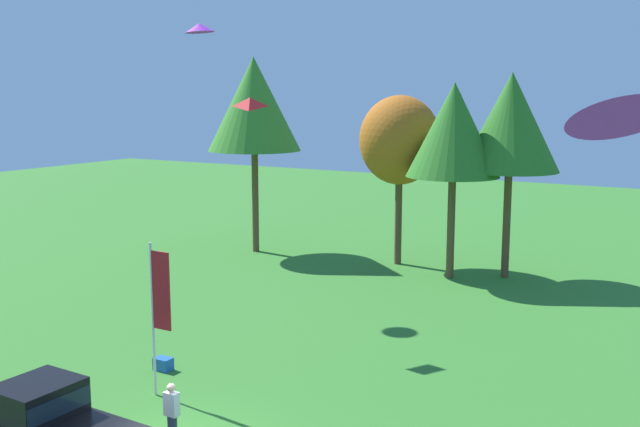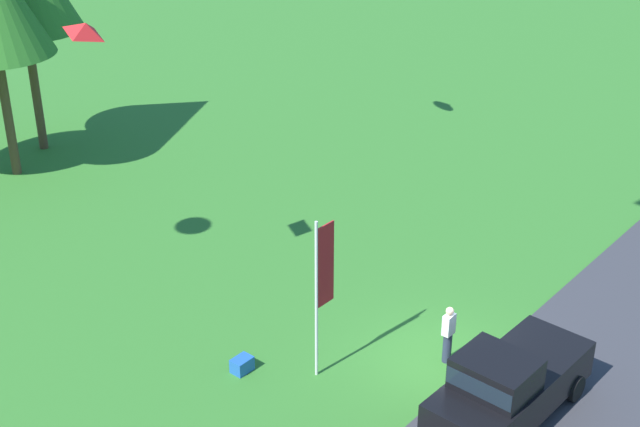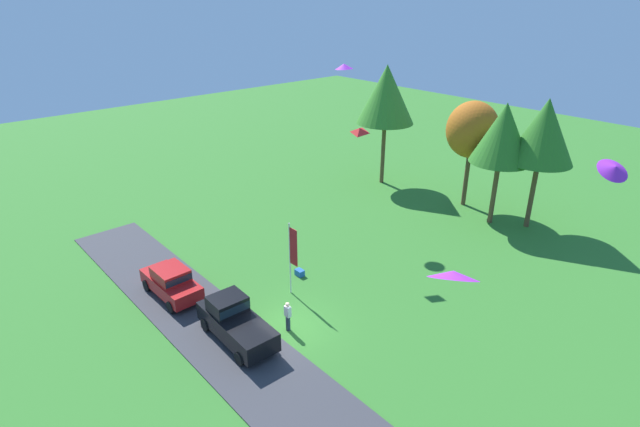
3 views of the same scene
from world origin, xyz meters
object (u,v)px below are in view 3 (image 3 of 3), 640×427
Objects in this scene: tree_lone_near at (386,95)px; tree_center_back at (472,130)px; flag_banner at (292,251)px; car_pickup_near_entrance at (235,320)px; kite_diamond_low_drifter at (360,131)px; kite_delta_high_left at (453,275)px; kite_delta_near_flag at (614,169)px; car_sedan_far_end at (171,281)px; kite_delta_over_trees at (344,66)px; tree_far_left at (503,133)px; tree_right_of_center at (544,131)px; cooler_box at (300,273)px; person_on_lawn at (288,316)px.

tree_lone_near is 8.34m from tree_center_back.
flag_banner is (1.14, -19.02, -3.45)m from tree_center_back.
car_pickup_near_entrance is at bearing -75.68° from flag_banner.
kite_delta_high_left reaches higher than kite_diamond_low_drifter.
kite_diamond_low_drifter is at bearing -167.13° from kite_delta_near_flag.
tree_lone_near is at bearing 117.27° from flag_banner.
car_sedan_far_end is at bearing -78.53° from tree_lone_near.
kite_delta_over_trees reaches higher than kite_diamond_low_drifter.
tree_far_left reaches higher than kite_delta_high_left.
tree_right_of_center reaches higher than flag_banner.
tree_lone_near is (-10.42, 22.60, 6.97)m from car_pickup_near_entrance.
tree_right_of_center is 17.25× the size of cooler_box.
tree_right_of_center is (8.94, 24.42, 6.30)m from car_sedan_far_end.
person_on_lawn is 0.20× the size of tree_center_back.
kite_delta_near_flag is at bearing -50.21° from tree_right_of_center.
tree_center_back is (-3.60, 21.34, 5.45)m from person_on_lawn.
flag_banner is at bearing -77.62° from kite_diamond_low_drifter.
cooler_box is (-1.39, 1.61, -2.68)m from flag_banner.
person_on_lawn is 3.93m from flag_banner.
kite_delta_near_flag is (9.93, -7.82, 1.73)m from tree_far_left.
car_sedan_far_end is at bearing -106.25° from tree_far_left.
flag_banner is 14.69m from kite_delta_over_trees.
kite_delta_near_flag is (21.36, -8.09, 0.64)m from tree_lone_near.
kite_delta_over_trees is 18.81m from kite_delta_near_flag.
tree_lone_near is 13.73m from tree_right_of_center.
flag_banner is at bearing -103.18° from tree_right_of_center.
kite_delta_high_left is 1.25× the size of kite_delta_over_trees.
person_on_lawn is at bearing -89.30° from tree_far_left.
kite_diamond_low_drifter is at bearing -55.34° from tree_lone_near.
tree_lone_near reaches higher than tree_center_back.
tree_center_back is 3.71m from tree_far_left.
car_sedan_far_end is 7.26m from flag_banner.
tree_right_of_center is (5.59, -0.02, 1.02)m from tree_center_back.
tree_center_back is 5.41× the size of kite_delta_high_left.
person_on_lawn is 17.36m from kite_delta_near_flag.
tree_right_of_center is at bearing 71.45° from cooler_box.
person_on_lawn is (6.95, 3.09, -0.16)m from car_sedan_far_end.
kite_diamond_low_drifter reaches higher than car_sedan_far_end.
tree_right_of_center is at bearing 82.24° from car_pickup_near_entrance.
cooler_box is at bearing -89.15° from kite_diamond_low_drifter.
kite_delta_high_left is at bearing -36.16° from kite_diamond_low_drifter.
kite_delta_over_trees is (-6.46, 10.05, 8.55)m from flag_banner.
kite_delta_high_left is at bearing -88.36° from kite_delta_near_flag.
flag_banner is (-2.22, -17.59, -4.11)m from tree_far_left.
car_sedan_far_end is at bearing -129.67° from flag_banner.
tree_lone_near reaches higher than kite_delta_near_flag.
kite_delta_high_left is at bearing -15.91° from flag_banner.
kite_delta_near_flag is (18.61, -0.28, -2.71)m from kite_delta_over_trees.
kite_diamond_low_drifter is (-0.32, -12.37, 2.06)m from tree_center_back.
car_sedan_far_end is 26.75m from tree_right_of_center.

